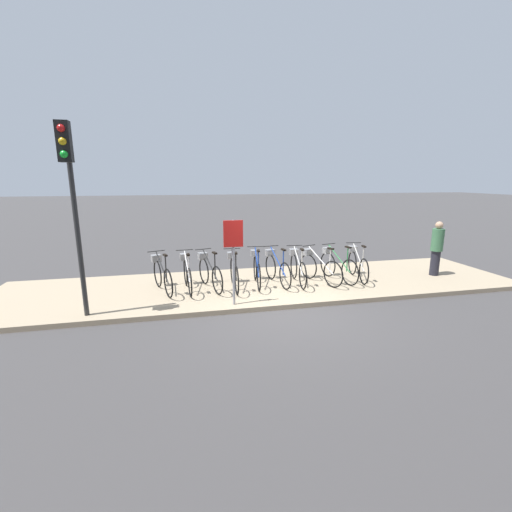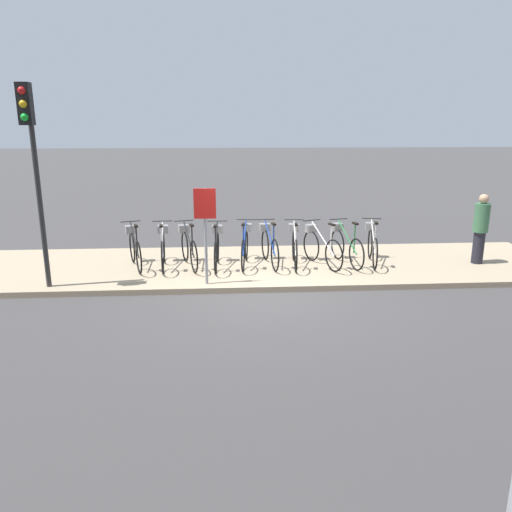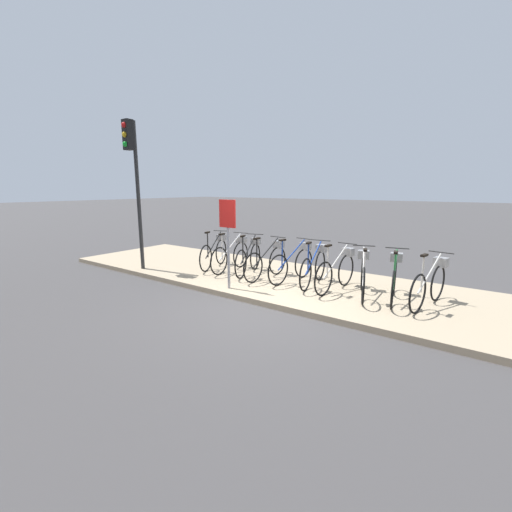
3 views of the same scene
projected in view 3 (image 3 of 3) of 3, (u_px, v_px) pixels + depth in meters
ground_plane at (262, 307)px, 6.85m from camera, size 120.00×120.00×0.00m
sidewalk at (303, 284)px, 8.21m from camera, size 14.29×3.47×0.12m
parked_bicycle_0 at (215, 251)px, 9.66m from camera, size 0.66×1.67×1.07m
parked_bicycle_1 at (232, 254)px, 9.27m from camera, size 0.46×1.74×1.07m
parked_bicycle_2 at (250, 256)px, 8.96m from camera, size 0.61×1.69×1.07m
parked_bicycle_3 at (268, 260)px, 8.50m from camera, size 0.46×1.74×1.07m
parked_bicycle_4 at (294, 262)px, 8.24m from camera, size 0.46×1.73×1.07m
parked_bicycle_5 at (315, 265)px, 7.90m from camera, size 0.46×1.73×1.07m
parked_bicycle_6 at (337, 269)px, 7.50m from camera, size 0.46×1.74×1.07m
parked_bicycle_7 at (363, 274)px, 7.11m from camera, size 0.70×1.65×1.07m
parked_bicycle_8 at (394, 277)px, 6.83m from camera, size 0.53×1.71×1.07m
parked_bicycle_9 at (430, 282)px, 6.47m from camera, size 0.49×1.72×1.07m
traffic_light at (133, 165)px, 8.94m from camera, size 0.24×0.40×3.92m
sign_post at (228, 229)px, 7.42m from camera, size 0.44×0.07×1.97m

